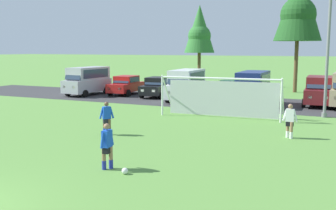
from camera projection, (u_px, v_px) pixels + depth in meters
ground_plane at (170, 120)px, 23.87m from camera, size 400.00×400.00×0.00m
parking_lot_strip at (216, 101)px, 32.04m from camera, size 52.00×8.40×0.01m
soccer_ball at (125, 171)px, 13.58m from camera, size 0.22×0.22×0.22m
soccer_goal at (222, 96)px, 24.84m from camera, size 7.52×2.37×2.57m
player_striker_near at (290, 121)px, 18.93m from camera, size 0.73×0.32×1.64m
player_midfield_center at (107, 118)px, 19.68m from camera, size 0.59×0.58×1.64m
player_defender_far at (107, 146)px, 14.06m from camera, size 0.30×0.74×1.64m
parked_car_slot_far_left at (88, 80)px, 36.46m from camera, size 2.44×4.92×2.52m
parked_car_slot_left at (126, 85)px, 36.68m from camera, size 2.18×4.27×1.72m
parked_car_slot_center_left at (157, 87)px, 34.98m from camera, size 2.29×4.33×1.72m
parked_car_slot_center at (186, 84)px, 32.21m from camera, size 2.33×4.87×2.52m
parked_car_slot_center_right at (233, 91)px, 31.93m from camera, size 2.23×4.30×1.72m
parked_car_slot_right at (253, 88)px, 29.57m from camera, size 2.26×4.83×2.52m
parked_car_slot_far_right at (319, 91)px, 29.64m from camera, size 2.25×4.66×2.16m
tree_left_edge at (200, 31)px, 44.11m from camera, size 3.36×3.36×8.95m
tree_mid_left at (299, 6)px, 37.62m from camera, size 4.43×4.43×11.81m
street_lamp at (331, 54)px, 24.15m from camera, size 2.00×0.32×7.49m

